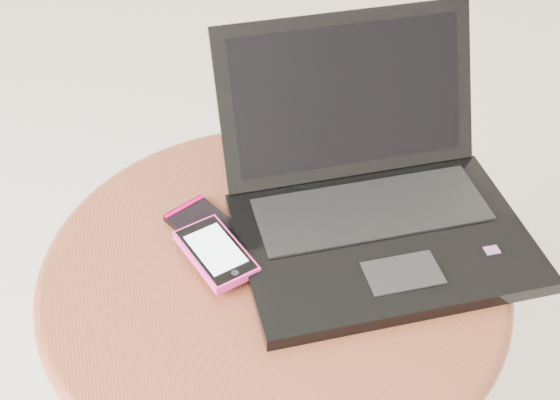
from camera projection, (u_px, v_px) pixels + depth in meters
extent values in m
cylinder|color=#572919|center=(275.00, 374.00, 1.07)|extent=(0.09, 0.09, 0.41)
cylinder|color=brown|center=(274.00, 271.00, 0.93)|extent=(0.56, 0.56, 0.03)
torus|color=brown|center=(274.00, 271.00, 0.93)|extent=(0.59, 0.59, 0.03)
cube|color=black|center=(384.00, 241.00, 0.93)|extent=(0.37, 0.26, 0.02)
cube|color=black|center=(371.00, 209.00, 0.96)|extent=(0.30, 0.12, 0.00)
cube|color=black|center=(403.00, 273.00, 0.88)|extent=(0.09, 0.06, 0.00)
cube|color=red|center=(492.00, 250.00, 0.91)|extent=(0.02, 0.01, 0.00)
cube|color=black|center=(348.00, 95.00, 0.99)|extent=(0.35, 0.11, 0.21)
cube|color=black|center=(349.00, 96.00, 0.98)|extent=(0.31, 0.09, 0.17)
cube|color=black|center=(210.00, 230.00, 0.95)|extent=(0.11, 0.13, 0.01)
cube|color=#BC0049|center=(184.00, 206.00, 0.98)|extent=(0.06, 0.03, 0.00)
cube|color=#ED2E95|center=(216.00, 253.00, 0.91)|extent=(0.09, 0.13, 0.01)
cube|color=black|center=(216.00, 249.00, 0.90)|extent=(0.09, 0.12, 0.00)
cube|color=#C0EDEB|center=(215.00, 249.00, 0.90)|extent=(0.07, 0.09, 0.00)
cylinder|color=black|center=(235.00, 273.00, 0.87)|extent=(0.01, 0.01, 0.00)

